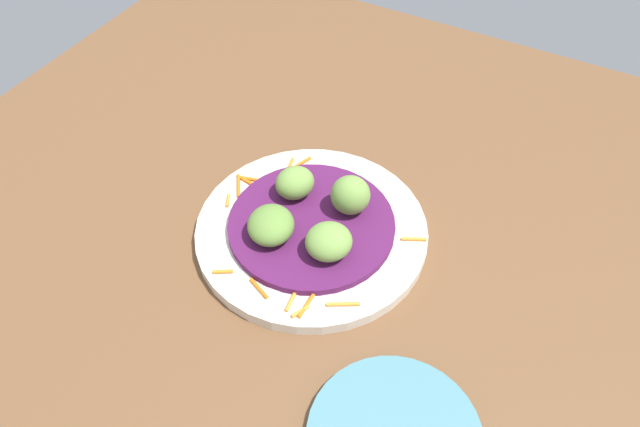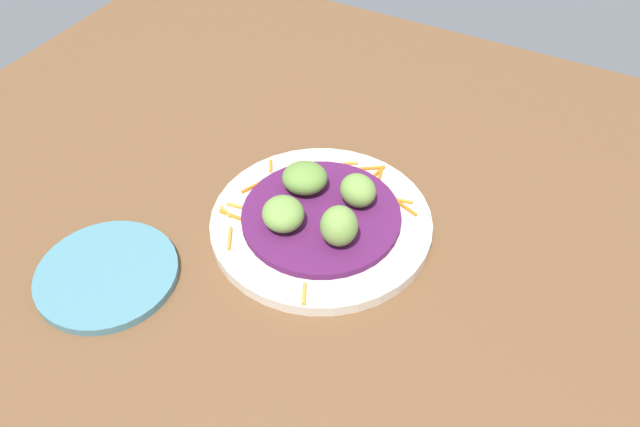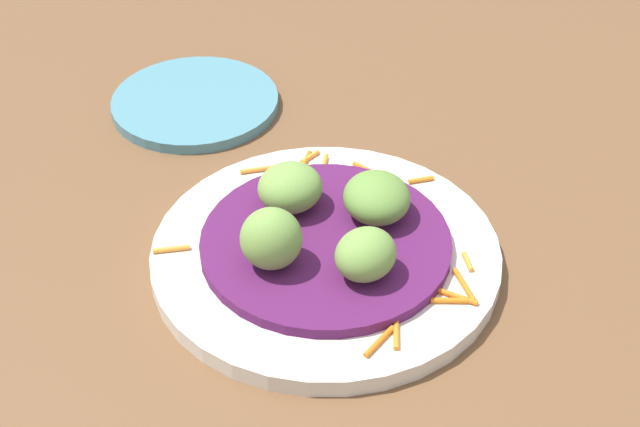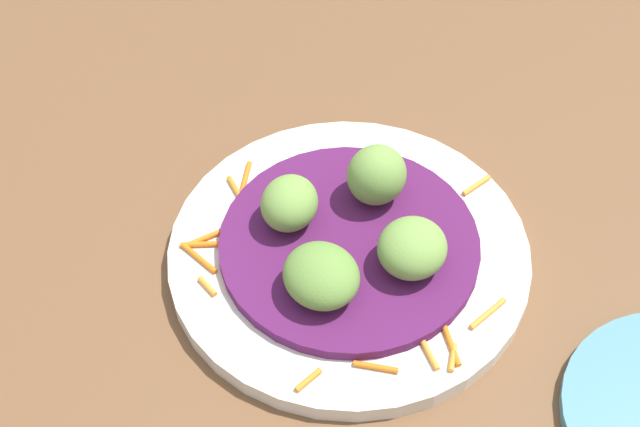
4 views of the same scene
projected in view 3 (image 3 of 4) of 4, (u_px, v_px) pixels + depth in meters
The scene contains 9 objects.
table_surface at pixel (301, 219), 73.67cm from camera, with size 110.00×110.00×2.00cm, color brown.
main_plate at pixel (326, 254), 67.73cm from camera, with size 26.08×26.08×1.44cm, color silver.
cabbage_bed at pixel (326, 243), 66.99cm from camera, with size 18.67×18.67×0.89cm, color #51194C.
carrot_garnish at pixel (359, 230), 68.49cm from camera, with size 23.95×21.21×0.40cm.
guac_scoop_left at pixel (366, 254), 62.59cm from camera, with size 4.06×4.56×3.63cm, color #759E47.
guac_scoop_center at pixel (377, 198), 67.78cm from camera, with size 5.46×5.06×3.33cm, color olive.
guac_scoop_right at pixel (289, 187), 68.56cm from camera, with size 4.78×5.00×3.56cm, color #759E47.
guac_scoop_back at pixel (271, 239), 63.12cm from camera, with size 4.42×4.19×4.64cm, color #759E47.
side_plate_small at pixel (195, 102), 84.60cm from camera, with size 15.56×15.56×1.02cm, color teal.
Camera 3 is at (-17.95, 53.92, 47.90)cm, focal length 50.75 mm.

